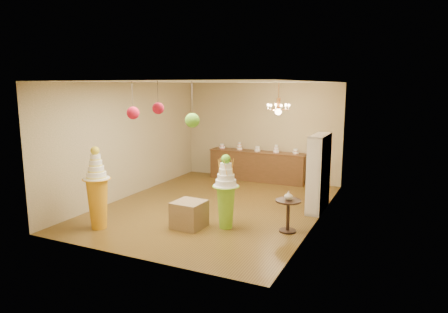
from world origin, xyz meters
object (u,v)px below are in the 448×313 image
at_px(pedestal_green, 226,197).
at_px(round_table, 288,211).
at_px(sideboard, 257,165).
at_px(pedestal_orange, 98,196).

height_order(pedestal_green, round_table, pedestal_green).
bearing_deg(sideboard, round_table, -61.64).
distance_m(pedestal_orange, sideboard, 5.55).
height_order(pedestal_orange, round_table, pedestal_orange).
bearing_deg(pedestal_orange, sideboard, 74.21).
bearing_deg(pedestal_green, pedestal_orange, -154.70).
distance_m(pedestal_green, sideboard, 4.31).
relative_size(pedestal_green, pedestal_orange, 0.90).
relative_size(pedestal_orange, round_table, 2.58).
xyz_separation_m(pedestal_orange, round_table, (3.61, 1.45, -0.25)).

